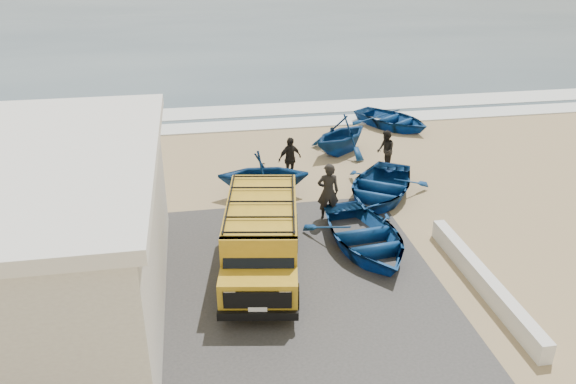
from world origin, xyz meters
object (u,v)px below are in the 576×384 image
fisherman_middle (386,150)px  fisherman_front (328,192)px  van (261,236)px  boat_mid_left (263,174)px  fisherman_back (290,159)px  boat_near_left (365,236)px  parapet (483,281)px  boat_far_left (341,134)px  boat_far_right (392,119)px  boat_near_right (380,187)px

fisherman_middle → fisherman_front: bearing=-37.5°
van → fisherman_front: van is taller
boat_mid_left → fisherman_middle: boat_mid_left is taller
fisherman_back → boat_near_left: bearing=-99.5°
van → boat_near_left: van is taller
parapet → boat_far_left: boat_far_left is taller
boat_near_left → boat_mid_left: (-2.54, 4.26, 0.42)m
boat_mid_left → fisherman_back: 1.78m
boat_far_left → boat_far_right: (3.35, 2.91, -0.42)m
parapet → boat_near_left: bearing=134.3°
boat_near_left → boat_mid_left: bearing=114.6°
boat_near_right → fisherman_back: fisherman_back is taller
boat_near_left → boat_far_left: size_ratio=1.36×
boat_near_right → fisherman_front: size_ratio=2.15×
boat_mid_left → fisherman_front: fisherman_front is taller
fisherman_middle → fisherman_back: bearing=-81.5°
fisherman_back → parapet: bearing=-87.6°
boat_far_left → fisherman_back: (-2.70, -2.48, 0.02)m
boat_far_left → boat_near_right: bearing=-34.7°
boat_mid_left → fisherman_middle: size_ratio=2.01×
boat_near_left → boat_far_right: bearing=60.5°
boat_far_left → fisherman_middle: boat_far_left is taller
boat_mid_left → boat_far_left: size_ratio=1.03×
van → fisherman_middle: bearing=58.0°
fisherman_back → boat_far_right: bearing=18.7°
van → fisherman_back: van is taller
boat_near_left → boat_mid_left: size_ratio=1.32×
fisherman_front → fisherman_back: (-0.68, 3.46, -0.14)m
parapet → fisherman_middle: size_ratio=3.67×
fisherman_front → fisherman_middle: fisherman_front is taller
boat_mid_left → boat_far_right: 9.89m
boat_mid_left → boat_far_left: bearing=-40.3°
boat_near_left → fisherman_middle: size_ratio=2.65×
parapet → van: bearing=161.9°
boat_far_left → fisherman_front: 6.27m
parapet → boat_near_left: boat_near_left is taller
boat_near_right → fisherman_middle: fisherman_middle is taller
boat_far_left → boat_far_right: bearing=93.7°
boat_mid_left → fisherman_front: (1.88, -2.14, 0.14)m
boat_far_right → fisherman_middle: bearing=-146.2°
boat_mid_left → parapet: bearing=-138.0°
boat_near_right → fisherman_back: bearing=175.3°
fisherman_middle → boat_far_right: bearing=161.1°
fisherman_front → fisherman_back: size_ratio=1.16×
boat_near_left → boat_near_right: (1.57, 3.35, 0.00)m
van → boat_near_right: bearing=49.7°
fisherman_front → boat_near_right: bearing=-146.2°
fisherman_middle → fisherman_back: 4.00m
van → boat_mid_left: van is taller
fisherman_middle → fisherman_back: fisherman_back is taller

